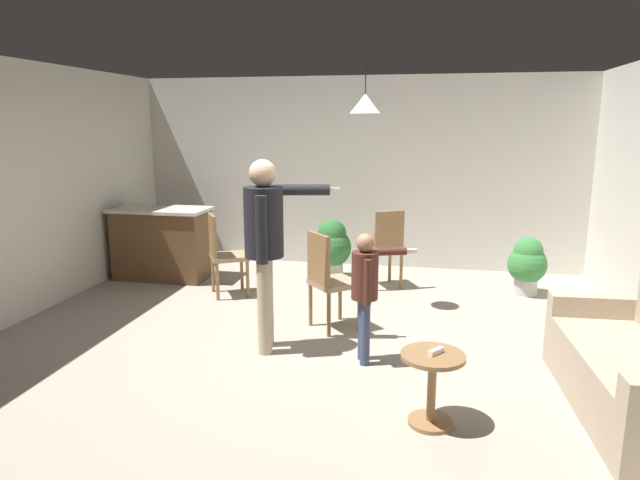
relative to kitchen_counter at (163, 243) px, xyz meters
The scene contains 13 objects.
ground 3.16m from the kitchen_counter, 38.31° to the right, with size 7.68×7.68×0.00m, color #9E9384.
wall_back 2.89m from the kitchen_counter, 27.29° to the left, with size 6.40×0.10×2.70m, color beige.
kitchen_counter is the anchor object (origin of this frame).
side_table_by_couch 4.72m from the kitchen_counter, 41.16° to the right, with size 0.44×0.44×0.52m.
person_adult 2.98m from the kitchen_counter, 44.91° to the right, with size 0.81×0.61×1.75m.
person_child 3.69m from the kitchen_counter, 35.97° to the right, with size 0.54×0.44×1.15m.
dining_chair_by_counter 2.96m from the kitchen_counter, ahead, with size 0.57×0.57×1.00m.
dining_chair_near_wall 2.91m from the kitchen_counter, 29.87° to the right, with size 0.59×0.59×1.00m.
dining_chair_centre_back 1.23m from the kitchen_counter, 28.23° to the right, with size 0.57×0.57×1.00m.
potted_plant_corner 4.68m from the kitchen_counter, ahead, with size 0.46×0.46×0.71m.
potted_plant_by_wall 2.27m from the kitchen_counter, 10.50° to the left, with size 0.52×0.52×0.80m.
spare_remote_on_table 4.72m from the kitchen_counter, 40.97° to the right, with size 0.04×0.13×0.04m, color white.
ceiling_light_pendant 3.40m from the kitchen_counter, 15.86° to the right, with size 0.32×0.32×0.55m.
Camera 1 is at (1.03, -4.76, 2.05)m, focal length 31.14 mm.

